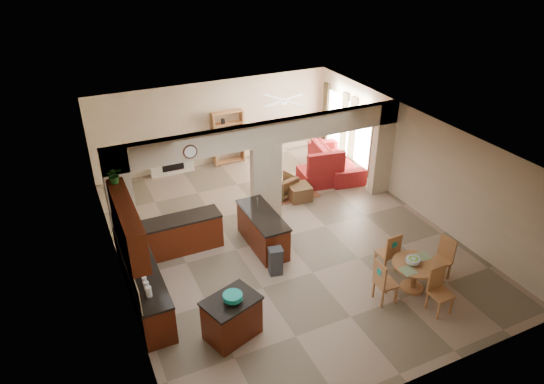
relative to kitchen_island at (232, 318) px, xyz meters
name	(u,v)px	position (x,y,z in m)	size (l,w,h in m)	color
floor	(282,237)	(2.38, 2.64, -0.45)	(10.00, 10.00, 0.00)	gray
ceiling	(284,136)	(2.38, 2.64, 2.35)	(10.00, 10.00, 0.00)	white
wall_back	(215,123)	(2.38, 7.64, 0.95)	(8.00, 8.00, 0.00)	#C7AF92
wall_front	(419,323)	(2.38, -2.36, 0.95)	(8.00, 8.00, 0.00)	#C7AF92
wall_left	(115,228)	(-1.62, 2.64, 0.95)	(10.00, 10.00, 0.00)	#C7AF92
wall_right	(413,160)	(6.38, 2.64, 0.95)	(10.00, 10.00, 0.00)	#C7AF92
partition_left_pier	(121,203)	(-1.32, 3.64, 0.95)	(0.60, 0.25, 2.80)	#C7AF92
partition_center_pier	(266,183)	(2.38, 3.64, 0.65)	(0.80, 0.25, 2.20)	#C7AF92
partition_right_pier	(382,149)	(6.08, 3.64, 0.95)	(0.60, 0.25, 2.80)	#C7AF92
partition_header	(266,134)	(2.38, 3.64, 2.05)	(8.00, 0.25, 0.60)	#C7AF92
kitchen_counter	(157,260)	(-0.88, 2.39, 0.01)	(2.52, 3.29, 1.48)	#3F1707
upper_cabinets	(127,224)	(-1.44, 1.84, 1.47)	(0.35, 2.40, 0.90)	#3F1707
peninsula	(263,230)	(1.78, 2.52, 0.01)	(0.70, 1.85, 0.91)	#3F1707
wall_clock	(190,152)	(0.38, 3.49, 2.00)	(0.34, 0.34, 0.03)	#462817
rug	(287,192)	(3.58, 4.74, -0.45)	(1.60, 1.30, 0.01)	brown
fireplace	(171,156)	(0.78, 7.47, 0.16)	(1.60, 0.35, 1.20)	beige
shelving_unit	(228,138)	(2.73, 7.46, 0.45)	(1.00, 0.32, 1.80)	#A46238
window_a	(364,138)	(6.35, 4.94, 0.75)	(0.02, 0.90, 1.90)	white
window_b	(335,121)	(6.35, 6.64, 0.75)	(0.02, 0.90, 1.90)	white
glazed_door	(349,133)	(6.35, 5.79, 0.60)	(0.02, 0.70, 2.10)	white
drape_a_left	(374,145)	(6.31, 4.34, 0.75)	(0.10, 0.28, 2.30)	#3F2319
drape_a_right	(352,132)	(6.31, 5.54, 0.75)	(0.10, 0.28, 2.30)	#3F2319
drape_b_left	(344,127)	(6.31, 6.04, 0.75)	(0.10, 0.28, 2.30)	#3F2319
drape_b_right	(325,115)	(6.31, 7.24, 0.75)	(0.10, 0.28, 2.30)	#3F2319
ceiling_fan	(284,100)	(3.88, 5.64, 2.11)	(1.00, 1.00, 0.10)	white
kitchen_island	(232,318)	(0.00, 0.00, 0.00)	(1.21, 1.03, 0.90)	#3F1707
teal_bowl	(233,298)	(0.02, -0.06, 0.53)	(0.37, 0.37, 0.17)	#159284
trash_can	(276,262)	(1.59, 1.39, -0.14)	(0.30, 0.25, 0.63)	#2F2F31
dining_table	(414,271)	(4.10, -0.37, 0.01)	(1.00, 1.00, 0.68)	#A46238
fruit_bowl	(413,261)	(4.03, -0.36, 0.31)	(0.30, 0.30, 0.16)	#79C329
sofa	(336,159)	(5.68, 5.42, -0.06)	(1.04, 2.65, 0.77)	maroon
chaise	(319,176)	(4.73, 4.86, -0.22)	(1.17, 0.96, 0.47)	maroon
armchair	(283,186)	(3.39, 4.64, -0.14)	(0.67, 0.69, 0.63)	maroon
ottoman	(299,192)	(3.71, 4.22, -0.23)	(0.61, 0.61, 0.45)	maroon
plant	(114,175)	(-1.44, 2.80, 2.10)	(0.33, 0.29, 0.37)	#195015
chair_north	(390,251)	(3.98, 0.36, 0.10)	(0.44, 0.44, 1.02)	#A46238
chair_east	(443,257)	(4.93, -0.32, 0.10)	(0.49, 0.49, 1.02)	#A46238
chair_south	(439,288)	(4.12, -1.10, 0.10)	(0.43, 0.43, 1.02)	#A46238
chair_west	(383,281)	(3.22, -0.42, 0.10)	(0.45, 0.44, 1.02)	#A46238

